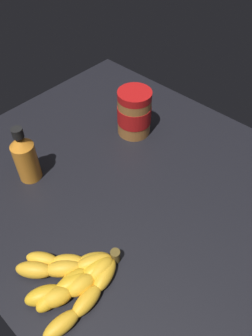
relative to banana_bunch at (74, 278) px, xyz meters
The scene contains 4 objects.
ground_plane 27.30cm from the banana_bunch, 75.03° to the right, with size 98.68×78.76×4.70cm, color black.
banana_bunch is the anchor object (origin of this frame).
peanut_butter_jar 46.70cm from the banana_bunch, 62.52° to the right, with size 9.38×9.38×13.28cm.
honey_bottle 31.31cm from the banana_bunch, 20.39° to the right, with size 5.52×5.52×15.46cm.
Camera 1 is at (-32.17, 38.78, 61.06)cm, focal length 34.54 mm.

